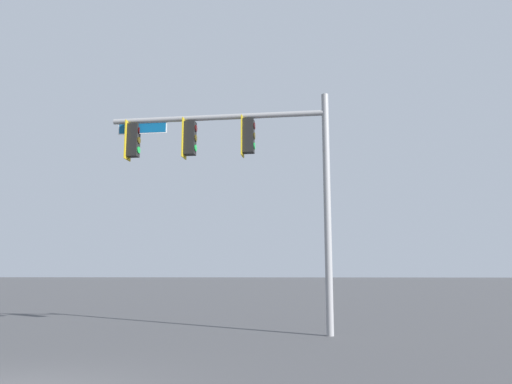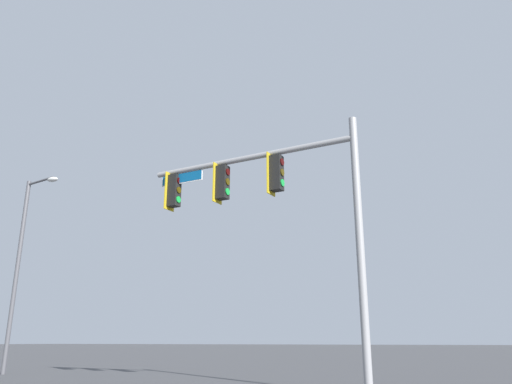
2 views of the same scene
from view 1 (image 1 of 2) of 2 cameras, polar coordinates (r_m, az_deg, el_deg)
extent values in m
cylinder|color=gray|center=(15.37, 8.16, -2.11)|extent=(0.22, 0.22, 7.42)
cylinder|color=gray|center=(16.42, -4.54, 8.49)|extent=(7.00, 0.66, 0.18)
cube|color=gold|center=(16.06, -1.55, 6.37)|extent=(0.07, 0.52, 1.30)
cube|color=black|center=(16.04, -0.88, 6.40)|extent=(0.38, 0.34, 1.10)
cylinder|color=black|center=(16.21, -0.87, 8.47)|extent=(0.04, 0.04, 0.12)
cylinder|color=#340503|center=(16.10, -0.17, 7.56)|extent=(0.05, 0.22, 0.22)
cylinder|color=#392D05|center=(16.01, -0.17, 6.42)|extent=(0.05, 0.22, 0.22)
cylinder|color=green|center=(15.92, -0.17, 5.28)|extent=(0.05, 0.22, 0.22)
cube|color=gold|center=(16.48, -8.20, 6.06)|extent=(0.07, 0.52, 1.30)
cube|color=black|center=(16.43, -7.56, 6.09)|extent=(0.38, 0.34, 1.10)
cylinder|color=black|center=(16.60, -7.52, 8.12)|extent=(0.04, 0.04, 0.12)
cylinder|color=#340503|center=(16.47, -6.86, 7.23)|extent=(0.05, 0.22, 0.22)
cylinder|color=#392D05|center=(16.38, -6.89, 6.13)|extent=(0.05, 0.22, 0.22)
cylinder|color=green|center=(16.30, -6.91, 5.01)|extent=(0.05, 0.22, 0.22)
cube|color=gold|center=(17.11, -14.44, 5.69)|extent=(0.07, 0.52, 1.30)
cube|color=black|center=(17.04, -13.85, 5.73)|extent=(0.38, 0.34, 1.10)
cylinder|color=black|center=(17.20, -13.77, 7.69)|extent=(0.04, 0.04, 0.12)
cylinder|color=#340503|center=(17.05, -13.17, 6.84)|extent=(0.05, 0.22, 0.22)
cylinder|color=#392D05|center=(16.97, -13.21, 5.77)|extent=(0.05, 0.22, 0.22)
cylinder|color=green|center=(16.88, -13.26, 4.69)|extent=(0.05, 0.22, 0.22)
cube|color=#0A4C7F|center=(17.04, -12.84, 7.12)|extent=(1.60, 0.15, 0.32)
cube|color=white|center=(17.04, -12.84, 7.12)|extent=(1.66, 0.14, 0.38)
camera|label=2|loc=(4.60, 67.26, -10.54)|focal=35.00mm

